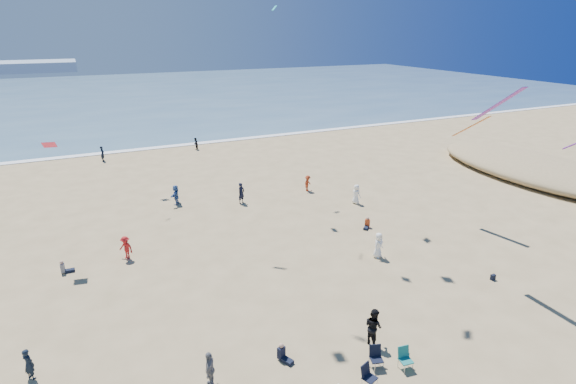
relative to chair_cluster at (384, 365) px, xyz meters
name	(u,v)px	position (x,y,z in m)	size (l,w,h in m)	color
ocean	(110,96)	(-3.54, 93.33, -0.47)	(220.00, 100.00, 0.06)	#476B84
surf_line	(145,149)	(-3.54, 43.33, -0.46)	(220.00, 1.20, 0.08)	white
standing_flyers	(216,239)	(-3.19, 13.95, 0.35)	(29.30, 44.49, 1.91)	#A03316
seated_group	(347,325)	(0.07, 3.05, -0.08)	(21.31, 24.54, 0.84)	white
chair_cluster	(384,365)	(0.00, 0.00, 0.00)	(2.72, 1.56, 1.00)	black
black_backpack	(405,356)	(1.38, 0.33, -0.31)	(0.30, 0.22, 0.38)	black
navy_bag	(493,277)	(10.43, 3.57, -0.33)	(0.28, 0.18, 0.34)	black
kites_aloft	(350,10)	(4.84, 11.58, 14.34)	(44.48, 38.69, 26.98)	purple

